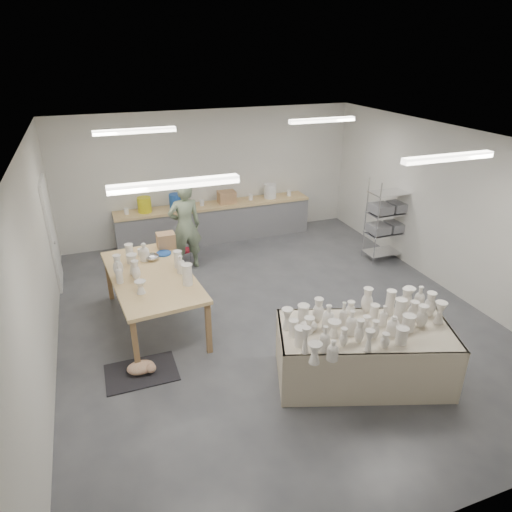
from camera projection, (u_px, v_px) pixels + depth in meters
name	position (u px, v px, depth m)	size (l,w,h in m)	color
room	(267.00, 203.00, 7.07)	(8.00, 8.02, 3.00)	#424449
back_counter	(215.00, 221.00, 10.82)	(4.60, 0.60, 1.24)	tan
wire_shelf	(388.00, 219.00, 9.71)	(0.88, 0.48, 1.80)	silver
drying_table	(363.00, 351.00, 6.25)	(2.56, 1.84, 1.20)	olive
work_table	(151.00, 271.00, 7.44)	(1.44, 2.55, 1.29)	tan
rug	(141.00, 372.00, 6.53)	(1.00, 0.70, 0.02)	black
cat	(142.00, 367.00, 6.49)	(0.43, 0.33, 0.17)	white
potter	(185.00, 226.00, 9.29)	(0.67, 0.44, 1.85)	gray
red_stool	(184.00, 251.00, 9.81)	(0.32, 0.32, 0.29)	red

